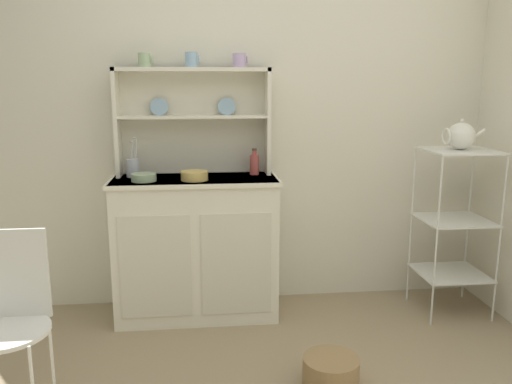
# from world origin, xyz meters

# --- Properties ---
(wall_back) EXTENTS (3.84, 0.05, 2.50)m
(wall_back) POSITION_xyz_m (0.00, 1.62, 1.25)
(wall_back) COLOR silver
(wall_back) RESTS_ON ground
(hutch_cabinet) EXTENTS (1.02, 0.45, 0.89)m
(hutch_cabinet) POSITION_xyz_m (-0.33, 1.37, 0.46)
(hutch_cabinet) COLOR silver
(hutch_cabinet) RESTS_ON ground
(hutch_shelf_unit) EXTENTS (0.95, 0.18, 0.66)m
(hutch_shelf_unit) POSITION_xyz_m (-0.33, 1.53, 1.27)
(hutch_shelf_unit) COLOR silver
(hutch_shelf_unit) RESTS_ON hutch_cabinet
(bakers_rack) EXTENTS (0.42, 0.40, 1.05)m
(bakers_rack) POSITION_xyz_m (1.30, 1.24, 0.65)
(bakers_rack) COLOR silver
(bakers_rack) RESTS_ON ground
(wire_chair) EXTENTS (0.36, 0.36, 0.85)m
(wire_chair) POSITION_xyz_m (-1.10, 0.36, 0.52)
(wire_chair) COLOR white
(wire_chair) RESTS_ON ground
(floor_basket) EXTENTS (0.28, 0.28, 0.15)m
(floor_basket) POSITION_xyz_m (0.32, 0.47, 0.07)
(floor_basket) COLOR #93754C
(floor_basket) RESTS_ON ground
(cup_sage_0) EXTENTS (0.09, 0.08, 0.08)m
(cup_sage_0) POSITION_xyz_m (-0.61, 1.49, 1.59)
(cup_sage_0) COLOR #9EB78E
(cup_sage_0) RESTS_ON hutch_shelf_unit
(cup_sky_1) EXTENTS (0.09, 0.07, 0.09)m
(cup_sky_1) POSITION_xyz_m (-0.33, 1.49, 1.59)
(cup_sky_1) COLOR #8EB2D1
(cup_sky_1) RESTS_ON hutch_shelf_unit
(cup_lilac_2) EXTENTS (0.09, 0.08, 0.08)m
(cup_lilac_2) POSITION_xyz_m (-0.04, 1.49, 1.59)
(cup_lilac_2) COLOR #B79ECC
(cup_lilac_2) RESTS_ON hutch_shelf_unit
(bowl_mixing_large) EXTENTS (0.15, 0.15, 0.05)m
(bowl_mixing_large) POSITION_xyz_m (-0.62, 1.29, 0.91)
(bowl_mixing_large) COLOR #9EB78E
(bowl_mixing_large) RESTS_ON hutch_cabinet
(bowl_floral_medium) EXTENTS (0.16, 0.16, 0.05)m
(bowl_floral_medium) POSITION_xyz_m (-0.33, 1.29, 0.91)
(bowl_floral_medium) COLOR #DBB760
(bowl_floral_medium) RESTS_ON hutch_cabinet
(jam_bottle) EXTENTS (0.06, 0.06, 0.17)m
(jam_bottle) POSITION_xyz_m (0.05, 1.45, 0.96)
(jam_bottle) COLOR #B74C47
(jam_bottle) RESTS_ON hutch_cabinet
(utensil_jar) EXTENTS (0.08, 0.08, 0.25)m
(utensil_jar) POSITION_xyz_m (-0.70, 1.45, 0.95)
(utensil_jar) COLOR #B2B7C6
(utensil_jar) RESTS_ON hutch_cabinet
(porcelain_teapot) EXTENTS (0.26, 0.17, 0.19)m
(porcelain_teapot) POSITION_xyz_m (1.30, 1.24, 1.14)
(porcelain_teapot) COLOR white
(porcelain_teapot) RESTS_ON bakers_rack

